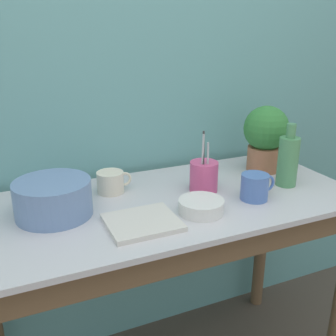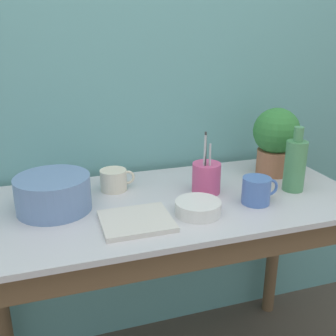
% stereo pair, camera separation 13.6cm
% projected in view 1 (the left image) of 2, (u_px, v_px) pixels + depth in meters
% --- Properties ---
extents(wall_back, '(6.00, 0.05, 2.40)m').
position_uv_depth(wall_back, '(132.00, 84.00, 1.59)').
color(wall_back, '#609E9E').
rests_on(wall_back, ground_plane).
extents(counter_table, '(1.38, 0.62, 0.84)m').
position_uv_depth(counter_table, '(171.00, 245.00, 1.43)').
color(counter_table, brown).
rests_on(counter_table, ground_plane).
extents(potted_plant, '(0.19, 0.19, 0.28)m').
position_uv_depth(potted_plant, '(266.00, 136.00, 1.64)').
color(potted_plant, '#A36647').
rests_on(potted_plant, counter_table).
extents(bowl_wash_large, '(0.25, 0.25, 0.12)m').
position_uv_depth(bowl_wash_large, '(53.00, 198.00, 1.27)').
color(bowl_wash_large, '#6684B2').
rests_on(bowl_wash_large, counter_table).
extents(bottle_tall, '(0.08, 0.08, 0.24)m').
position_uv_depth(bottle_tall, '(288.00, 160.00, 1.50)').
color(bottle_tall, '#4C8C59').
rests_on(bottle_tall, counter_table).
extents(mug_blue, '(0.13, 0.10, 0.09)m').
position_uv_depth(mug_blue, '(255.00, 187.00, 1.39)').
color(mug_blue, '#4C70B7').
rests_on(mug_blue, counter_table).
extents(mug_cream, '(0.13, 0.10, 0.08)m').
position_uv_depth(mug_cream, '(111.00, 182.00, 1.45)').
color(mug_cream, beige).
rests_on(mug_cream, counter_table).
extents(bowl_small_enamel_white, '(0.15, 0.15, 0.04)m').
position_uv_depth(bowl_small_enamel_white, '(201.00, 206.00, 1.30)').
color(bowl_small_enamel_white, silver).
rests_on(bowl_small_enamel_white, counter_table).
extents(utensil_cup, '(0.10, 0.10, 0.24)m').
position_uv_depth(utensil_cup, '(204.00, 176.00, 1.46)').
color(utensil_cup, '#CC4C7F').
rests_on(utensil_cup, counter_table).
extents(tray_board, '(0.22, 0.19, 0.02)m').
position_uv_depth(tray_board, '(142.00, 222.00, 1.22)').
color(tray_board, beige).
rests_on(tray_board, counter_table).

